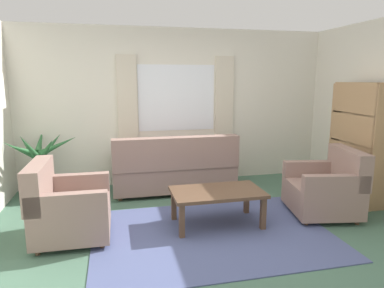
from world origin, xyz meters
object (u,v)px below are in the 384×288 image
(armchair_right, at_px, (327,189))
(potted_plant, at_px, (39,167))
(coffee_table, at_px, (217,195))
(couch, at_px, (174,169))
(bookshelf, at_px, (358,142))
(armchair_left, at_px, (66,208))

(armchair_right, distance_m, potted_plant, 4.07)
(coffee_table, relative_size, potted_plant, 0.85)
(potted_plant, bearing_deg, couch, -3.34)
(coffee_table, distance_m, bookshelf, 2.30)
(bookshelf, bearing_deg, armchair_left, 94.84)
(coffee_table, bearing_deg, armchair_right, -0.07)
(armchair_left, distance_m, armchair_right, 3.24)
(couch, distance_m, coffee_table, 1.40)
(armchair_left, height_order, potted_plant, potted_plant)
(armchair_right, bearing_deg, potted_plant, -101.70)
(couch, bearing_deg, bookshelf, 158.24)
(couch, relative_size, armchair_left, 2.16)
(armchair_right, xyz_separation_m, potted_plant, (-3.79, 1.49, 0.13))
(potted_plant, bearing_deg, bookshelf, -13.92)
(armchair_left, bearing_deg, coffee_table, -90.63)
(armchair_right, bearing_deg, bookshelf, 127.62)
(potted_plant, bearing_deg, armchair_right, -21.53)
(coffee_table, distance_m, potted_plant, 2.73)
(couch, height_order, armchair_left, couch)
(couch, bearing_deg, potted_plant, -3.34)
(bookshelf, bearing_deg, coffee_table, 99.62)
(armchair_left, bearing_deg, armchair_right, -90.05)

